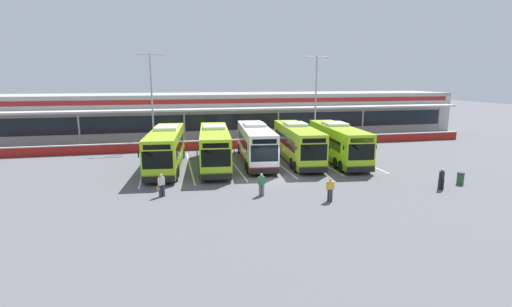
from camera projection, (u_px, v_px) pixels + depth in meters
ground_plane at (272, 179)px, 31.11m from camera, size 200.00×200.00×0.00m
terminal_building at (224, 114)px, 56.25m from camera, size 70.00×13.00×6.00m
red_barrier_wall at (240, 144)px, 44.87m from camera, size 60.00×0.40×1.10m
coach_bus_leftmost at (166, 149)px, 34.57m from camera, size 3.93×12.34×3.78m
coach_bus_left_centre at (215, 148)px, 35.27m from camera, size 3.93×12.34×3.78m
coach_bus_centre at (255, 144)px, 37.16m from camera, size 3.93×12.34×3.78m
coach_bus_right_centre at (297, 144)px, 37.56m from camera, size 3.93×12.34×3.78m
coach_bus_rightmost at (337, 143)px, 37.70m from camera, size 3.93×12.34×3.78m
bay_stripe_far_west at (144, 169)px, 34.54m from camera, size 0.14×13.00×0.01m
bay_stripe_west at (190, 167)px, 35.46m from camera, size 0.14×13.00×0.01m
bay_stripe_mid_west at (234, 164)px, 36.39m from camera, size 0.14×13.00×0.01m
bay_stripe_centre at (276, 162)px, 37.31m from camera, size 0.14×13.00×0.01m
bay_stripe_mid_east at (316, 160)px, 38.24m from camera, size 0.14×13.00×0.01m
bay_stripe_east at (354, 158)px, 39.16m from camera, size 0.14×13.00×0.01m
pedestrian_with_handbag at (161, 185)px, 26.35m from camera, size 0.62×0.50×1.62m
pedestrian_in_dark_coat at (330, 189)px, 25.30m from camera, size 0.54×0.36×1.62m
pedestrian_child at (262, 184)px, 26.55m from camera, size 0.54×0.30×1.62m
pedestrian_near_bin at (442, 178)px, 28.02m from camera, size 0.54×0.31×1.62m
lamp_post_west at (152, 95)px, 44.06m from camera, size 3.24×0.28×11.00m
lamp_post_centre at (316, 93)px, 48.30m from camera, size 3.24×0.28×11.00m
litter_bin at (460, 178)px, 29.50m from camera, size 0.54×0.54×0.93m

